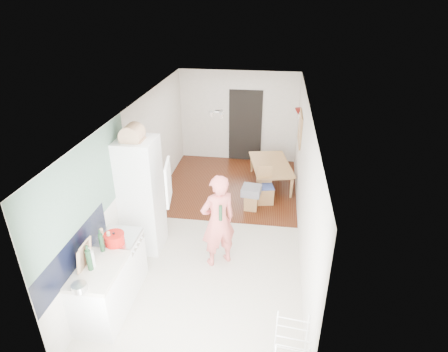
% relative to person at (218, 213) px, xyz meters
% --- Properties ---
extents(room_shell, '(3.20, 7.00, 2.50)m').
position_rel_person_xyz_m(room_shell, '(-0.16, 1.06, 0.23)').
color(room_shell, beige).
rests_on(room_shell, ground).
extents(floor, '(3.20, 7.00, 0.01)m').
position_rel_person_xyz_m(floor, '(-0.16, 1.06, -1.02)').
color(floor, beige).
rests_on(floor, ground).
extents(wood_floor_overlay, '(3.20, 3.30, 0.01)m').
position_rel_person_xyz_m(wood_floor_overlay, '(-0.16, 2.91, -1.01)').
color(wood_floor_overlay, '#532B13').
rests_on(wood_floor_overlay, room_shell).
extents(sage_wall_panel, '(0.02, 3.00, 1.30)m').
position_rel_person_xyz_m(sage_wall_panel, '(-1.75, -0.94, 0.83)').
color(sage_wall_panel, slate).
rests_on(sage_wall_panel, room_shell).
extents(tile_splashback, '(0.02, 1.90, 0.50)m').
position_rel_person_xyz_m(tile_splashback, '(-1.74, -1.49, 0.13)').
color(tile_splashback, black).
rests_on(tile_splashback, room_shell).
extents(doorway_recess, '(0.90, 0.04, 2.00)m').
position_rel_person_xyz_m(doorway_recess, '(0.04, 4.54, -0.02)').
color(doorway_recess, black).
rests_on(doorway_recess, room_shell).
extents(base_cabinet, '(0.60, 0.90, 0.86)m').
position_rel_person_xyz_m(base_cabinet, '(-1.46, -1.49, -0.59)').
color(base_cabinet, white).
rests_on(base_cabinet, room_shell).
extents(worktop, '(0.62, 0.92, 0.06)m').
position_rel_person_xyz_m(worktop, '(-1.46, -1.49, -0.13)').
color(worktop, silver).
rests_on(worktop, room_shell).
extents(range_cooker, '(0.60, 0.60, 0.88)m').
position_rel_person_xyz_m(range_cooker, '(-1.46, -0.74, -0.58)').
color(range_cooker, white).
rests_on(range_cooker, room_shell).
extents(cooker_top, '(0.60, 0.60, 0.04)m').
position_rel_person_xyz_m(cooker_top, '(-1.46, -0.74, -0.12)').
color(cooker_top, silver).
rests_on(cooker_top, room_shell).
extents(fridge_housing, '(0.66, 0.66, 2.15)m').
position_rel_person_xyz_m(fridge_housing, '(-1.43, 0.28, 0.06)').
color(fridge_housing, white).
rests_on(fridge_housing, room_shell).
extents(fridge_door, '(0.14, 0.56, 0.70)m').
position_rel_person_xyz_m(fridge_door, '(-0.82, -0.02, 0.53)').
color(fridge_door, white).
rests_on(fridge_door, room_shell).
extents(fridge_interior, '(0.02, 0.52, 0.66)m').
position_rel_person_xyz_m(fridge_interior, '(-1.12, 0.28, 0.53)').
color(fridge_interior, white).
rests_on(fridge_interior, room_shell).
extents(pinboard, '(0.03, 0.90, 0.70)m').
position_rel_person_xyz_m(pinboard, '(1.42, 2.96, 0.53)').
color(pinboard, tan).
rests_on(pinboard, room_shell).
extents(pinboard_frame, '(0.00, 0.94, 0.74)m').
position_rel_person_xyz_m(pinboard_frame, '(1.41, 2.96, 0.53)').
color(pinboard_frame, '#AE7E4B').
rests_on(pinboard_frame, room_shell).
extents(wall_sconce, '(0.18, 0.18, 0.16)m').
position_rel_person_xyz_m(wall_sconce, '(1.38, 3.61, 0.73)').
color(wall_sconce, maroon).
rests_on(wall_sconce, room_shell).
extents(person, '(0.89, 0.82, 2.03)m').
position_rel_person_xyz_m(person, '(0.00, 0.00, 0.00)').
color(person, '#DD655E').
rests_on(person, floor).
extents(dining_table, '(1.02, 1.49, 0.48)m').
position_rel_person_xyz_m(dining_table, '(0.84, 3.13, -0.78)').
color(dining_table, '#AE7E4B').
rests_on(dining_table, floor).
extents(dining_chair, '(0.42, 0.42, 0.84)m').
position_rel_person_xyz_m(dining_chair, '(0.72, 2.21, -0.60)').
color(dining_chair, '#AE7E4B').
rests_on(dining_chair, floor).
extents(stool, '(0.30, 0.30, 0.37)m').
position_rel_person_xyz_m(stool, '(0.43, 1.87, -0.83)').
color(stool, '#AE7E4B').
rests_on(stool, floor).
extents(grey_drape, '(0.44, 0.44, 0.18)m').
position_rel_person_xyz_m(grey_drape, '(0.43, 1.88, -0.55)').
color(grey_drape, gray).
rests_on(grey_drape, stool).
extents(drying_rack, '(0.44, 0.40, 0.78)m').
position_rel_person_xyz_m(drying_rack, '(1.22, -2.01, -0.62)').
color(drying_rack, white).
rests_on(drying_rack, floor).
extents(bread_bin, '(0.37, 0.35, 0.19)m').
position_rel_person_xyz_m(bread_bin, '(-1.45, 0.23, 1.23)').
color(bread_bin, tan).
rests_on(bread_bin, fridge_housing).
extents(red_casserole, '(0.35, 0.35, 0.18)m').
position_rel_person_xyz_m(red_casserole, '(-1.43, -0.92, -0.01)').
color(red_casserole, red).
rests_on(red_casserole, cooker_top).
extents(steel_pan, '(0.20, 0.20, 0.10)m').
position_rel_person_xyz_m(steel_pan, '(-1.49, -1.92, -0.05)').
color(steel_pan, silver).
rests_on(steel_pan, worktop).
extents(held_bottle, '(0.06, 0.06, 0.27)m').
position_rel_person_xyz_m(held_bottle, '(0.07, -0.17, 0.12)').
color(held_bottle, '#1A3B21').
rests_on(held_bottle, person).
extents(bottle_a, '(0.08, 0.08, 0.32)m').
position_rel_person_xyz_m(bottle_a, '(-1.53, -1.52, 0.06)').
color(bottle_a, '#1A3B21').
rests_on(bottle_a, worktop).
extents(bottle_b, '(0.08, 0.08, 0.29)m').
position_rel_person_xyz_m(bottle_b, '(-1.54, -1.11, 0.05)').
color(bottle_b, '#1A3B21').
rests_on(bottle_b, worktop).
extents(bottle_c, '(0.11, 0.11, 0.25)m').
position_rel_person_xyz_m(bottle_c, '(-1.54, -1.45, 0.03)').
color(bottle_c, silver).
rests_on(bottle_c, worktop).
extents(pepper_mill_front, '(0.07, 0.07, 0.20)m').
position_rel_person_xyz_m(pepper_mill_front, '(-1.49, -0.96, 0.00)').
color(pepper_mill_front, tan).
rests_on(pepper_mill_front, worktop).
extents(pepper_mill_back, '(0.08, 0.08, 0.23)m').
position_rel_person_xyz_m(pepper_mill_back, '(-1.60, -0.96, 0.02)').
color(pepper_mill_back, tan).
rests_on(pepper_mill_back, worktop).
extents(chopping_boards, '(0.13, 0.30, 0.41)m').
position_rel_person_xyz_m(chopping_boards, '(-1.61, -1.49, 0.11)').
color(chopping_boards, tan).
rests_on(chopping_boards, worktop).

